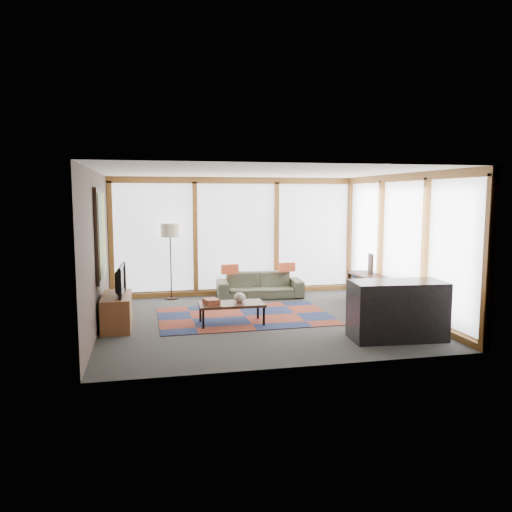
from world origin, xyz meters
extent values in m
plane|color=#2B2B29|center=(0.00, 0.00, 0.00)|extent=(5.50, 5.50, 0.00)
cube|color=#3F342D|center=(-2.75, 0.00, 1.30)|extent=(0.04, 5.00, 2.60)
cube|color=#3F342D|center=(0.00, -2.50, 1.30)|extent=(5.50, 0.04, 2.60)
cube|color=silver|center=(0.00, 0.00, 2.60)|extent=(5.50, 5.00, 0.04)
cube|color=white|center=(0.00, 2.47, 1.30)|extent=(5.30, 0.02, 2.35)
cube|color=white|center=(2.72, 0.00, 1.30)|extent=(0.02, 4.80, 2.35)
cube|color=black|center=(-2.71, 0.30, 1.55)|extent=(0.05, 1.35, 1.55)
cube|color=#BFB20D|center=(-2.69, 0.30, 1.55)|extent=(0.02, 1.20, 1.40)
cube|color=maroon|center=(-0.23, 0.30, 0.01)|extent=(3.13, 2.03, 0.01)
imported|color=#353A2A|center=(0.42, 1.95, 0.27)|extent=(1.88, 0.84, 0.54)
cube|color=#C54B29|center=(-0.23, 1.96, 0.64)|extent=(0.39, 0.20, 0.20)
cube|color=#C54B29|center=(1.04, 1.99, 0.64)|extent=(0.38, 0.16, 0.20)
cube|color=brown|center=(-0.91, -0.20, 0.42)|extent=(0.28, 0.33, 0.09)
ellipsoid|color=beige|center=(-0.41, -0.15, 0.46)|extent=(0.24, 0.24, 0.17)
ellipsoid|color=black|center=(2.45, -0.31, 0.65)|extent=(0.20, 0.20, 0.10)
ellipsoid|color=black|center=(2.40, 0.03, 0.64)|extent=(0.16, 0.16, 0.07)
cube|color=black|center=(2.52, 0.92, 0.81)|extent=(0.11, 0.32, 0.41)
cube|color=brown|center=(-2.47, 0.00, 0.28)|extent=(0.46, 1.11, 0.56)
imported|color=black|center=(-2.45, 0.00, 0.81)|extent=(0.16, 0.88, 0.50)
cube|color=black|center=(1.78, -1.60, 0.45)|extent=(1.47, 0.78, 0.90)
camera|label=1|loc=(-1.93, -8.46, 2.20)|focal=35.00mm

